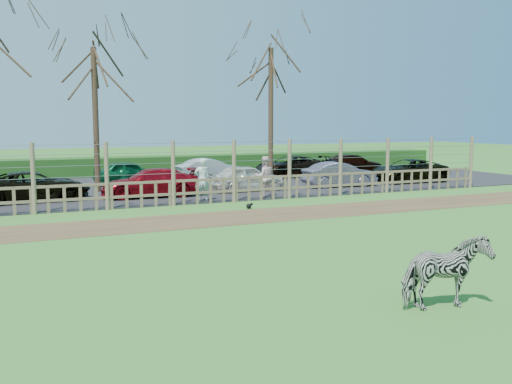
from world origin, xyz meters
name	(u,v)px	position (x,y,z in m)	size (l,w,h in m)	color
ground	(260,247)	(0.00, 0.00, 0.00)	(120.00, 120.00, 0.00)	#6AAA49
dirt_strip	(203,220)	(0.00, 4.50, 0.01)	(34.00, 2.80, 0.01)	brown
asphalt	(137,188)	(0.00, 14.50, 0.02)	(44.00, 13.00, 0.04)	#232326
hedge	(111,167)	(0.00, 21.50, 0.55)	(46.00, 2.00, 1.10)	#1E4716
fence	(174,185)	(0.00, 8.00, 0.80)	(30.16, 0.16, 2.50)	brown
tree_mid	(95,84)	(-2.00, 13.50, 4.87)	(4.80, 4.80, 6.83)	#3D2B1E
tree_right	(271,82)	(7.00, 14.00, 5.24)	(4.80, 4.80, 7.35)	#3D2B1E
zebra	(446,273)	(0.87, -5.74, 0.64)	(0.69, 1.52, 1.29)	gray
visitor_a	(202,180)	(1.35, 8.56, 0.90)	(0.63, 0.41, 1.72)	silver
visitor_b	(264,177)	(4.15, 8.66, 0.90)	(0.84, 0.65, 1.72)	beige
crow	(249,206)	(2.34, 6.12, 0.10)	(0.26, 0.19, 0.21)	black
car_2	(34,186)	(-4.82, 11.28, 0.64)	(1.99, 4.32, 1.20)	black
car_3	(150,183)	(-0.25, 10.66, 0.64)	(1.68, 4.13, 1.20)	maroon
car_4	(247,178)	(4.32, 10.97, 0.64)	(1.42, 3.52, 1.20)	silver
car_5	(339,174)	(9.20, 10.74, 0.64)	(1.27, 3.64, 1.20)	slate
car_6	(408,171)	(13.61, 11.03, 0.64)	(1.99, 4.32, 1.20)	black
car_10	(129,173)	(-0.06, 15.95, 0.64)	(1.42, 3.52, 1.20)	#0D592E
car_11	(210,170)	(4.32, 15.98, 0.64)	(1.27, 3.64, 1.20)	silver
car_12	(290,166)	(9.34, 16.27, 0.64)	(1.99, 4.32, 1.20)	black
car_13	(353,164)	(13.51, 16.05, 0.64)	(1.68, 4.13, 1.20)	black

